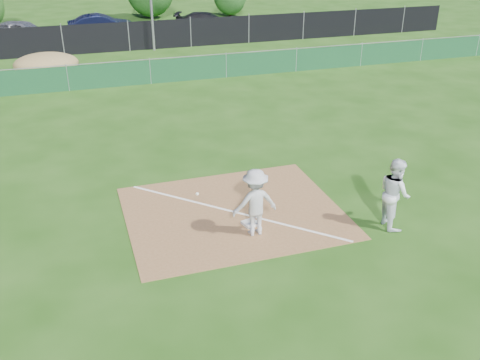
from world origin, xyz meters
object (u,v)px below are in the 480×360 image
Objects in this scene: first_base at (250,223)px; play_at_first at (255,202)px; car_mid at (101,25)px; car_left at (22,33)px; car_right at (208,22)px; runner at (395,193)px.

play_at_first is (-0.03, -0.44, 0.88)m from first_base.
play_at_first is 28.63m from car_mid.
first_base is 0.08× the size of car_left.
car_left reaches higher than car_right.
car_left is (-6.70, 26.44, 0.79)m from first_base.
first_base is at bearing -176.38° from car_mid.
play_at_first is 28.48m from car_right.
runner reaches higher than car_mid.
play_at_first is at bearing -168.89° from car_right.
car_right is (6.16, 27.81, -0.23)m from play_at_first.
play_at_first is at bearing -142.93° from car_left.
car_mid is at bearing -48.78° from car_left.
car_mid reaches higher than car_right.
play_at_first is 3.75m from runner.
car_mid is at bearing 92.89° from play_at_first.
runner is (3.68, -0.72, 0.04)m from play_at_first.
car_right is at bearing -95.29° from car_mid.
first_base is 0.99m from play_at_first.
car_right is (7.60, -0.79, -0.06)m from car_mid.
runner reaches higher than car_right.
first_base is at bearing -169.02° from car_right.
car_right reaches higher than first_base.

